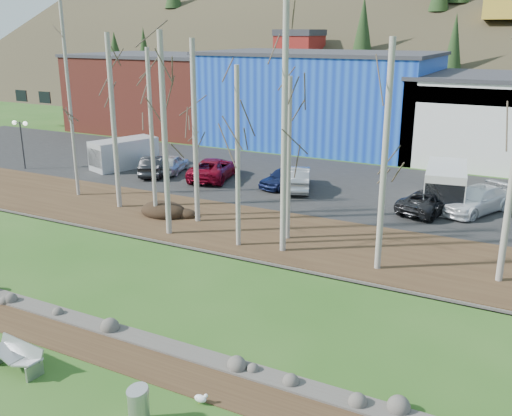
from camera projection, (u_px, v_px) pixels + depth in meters
The scene contains 32 objects.
ground at pixel (31, 372), 17.58m from camera, with size 200.00×200.00×0.00m, color #265217.
dirt_strip at pixel (80, 340), 19.35m from camera, with size 80.00×1.80×0.03m, color #382616.
near_bank_rocks at pixel (101, 328), 20.20m from camera, with size 80.00×0.80×0.50m, color #47423D, non-canonical shape.
river at pixel (169, 284), 23.67m from camera, with size 80.00×8.00×0.90m, color black, non-canonical shape.
far_bank_rocks at pixel (220, 252), 27.14m from camera, with size 80.00×0.80×0.46m, color #47423D, non-canonical shape.
far_bank at pixel (251, 230), 29.82m from camera, with size 80.00×7.00×0.15m, color #382616.
parking_lot at pixel (324, 185), 38.71m from camera, with size 80.00×14.00×0.14m, color black.
building_brick at pixel (160, 92), 60.02m from camera, with size 16.32×12.24×7.80m.
building_blue at pixel (319, 98), 51.99m from camera, with size 20.40×12.24×8.30m.
bench_damaged at pixel (19, 356), 17.62m from camera, with size 1.98×0.79×0.86m.
litter_bin at pixel (139, 407), 15.15m from camera, with size 0.57×0.57×0.99m, color #A0A2A5.
seagull at pixel (201, 398), 16.02m from camera, with size 0.44×0.23×0.33m.
dirt_mound at pixel (163, 210), 32.07m from camera, with size 2.78×1.96×0.54m, color black.
birch_0 at pixel (114, 123), 32.16m from camera, with size 0.28×0.28×9.85m.
birch_1 at pixel (69, 99), 34.28m from camera, with size 0.20×0.20×11.92m.
birch_2 at pixel (195, 134), 29.69m from camera, with size 0.27×0.27×9.58m.
birch_3 at pixel (152, 136), 30.44m from camera, with size 0.22×0.22×9.12m.
birch_4 at pixel (165, 136), 27.75m from camera, with size 0.28×0.28×9.98m.
birch_5 at pixel (289, 160), 27.36m from camera, with size 0.24×0.24×7.92m.
birch_6 at pixel (238, 159), 26.37m from camera, with size 0.23×0.23×8.49m.
birch_7 at pixel (284, 125), 25.17m from camera, with size 0.28×0.28×11.83m.
birch_8 at pixel (385, 159), 23.48m from camera, with size 0.27×0.27×9.71m.
street_lamp at pixel (21, 131), 42.02m from camera, with size 1.38×0.39×3.60m.
car_0 at pixel (172, 164), 41.49m from camera, with size 1.57×3.91×1.33m, color silver.
car_1 at pixel (154, 165), 40.87m from camera, with size 1.48×4.24×1.40m, color black.
car_2 at pixel (214, 168), 39.73m from camera, with size 2.46×5.34×1.48m, color maroon.
car_3 at pixel (284, 177), 37.63m from camera, with size 1.55×3.86×1.31m, color #121C45.
car_4 at pixel (297, 178), 37.05m from camera, with size 1.64×4.71×1.55m, color #A8A8AA.
car_5 at pixel (430, 201), 32.39m from camera, with size 2.17×4.70×1.31m, color #232326.
car_6 at pixel (476, 200), 32.38m from camera, with size 2.06×5.08×1.47m, color white.
van_white at pixel (445, 186), 33.54m from camera, with size 2.98×5.59×2.33m.
van_grey at pixel (122, 154), 42.83m from camera, with size 3.54×5.31×2.15m.
Camera 1 is at (13.24, -10.31, 10.06)m, focal length 40.00 mm.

